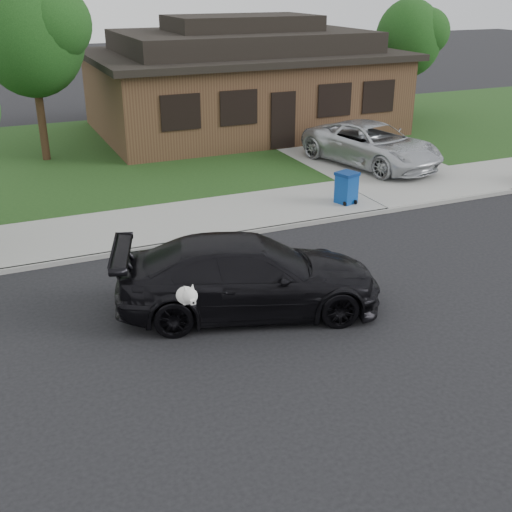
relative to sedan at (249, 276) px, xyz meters
name	(u,v)px	position (x,y,z in m)	size (l,w,h in m)	color
ground	(336,285)	(2.19, 0.30, -0.76)	(120.00, 120.00, 0.00)	black
sidewalk	(247,212)	(2.19, 5.30, -0.70)	(60.00, 3.00, 0.12)	gray
curb	(269,229)	(2.19, 3.80, -0.70)	(60.00, 0.12, 0.12)	gray
lawn	(167,149)	(2.19, 13.30, -0.69)	(60.00, 13.00, 0.13)	#193814
driveway	(341,151)	(8.19, 10.30, -0.69)	(4.50, 13.00, 0.14)	gray
sedan	(249,276)	(0.00, 0.00, 0.00)	(5.60, 3.54, 1.51)	black
minivan	(372,144)	(8.01, 7.93, 0.10)	(2.39, 5.19, 1.44)	silver
recycling_bin	(346,187)	(5.09, 4.75, -0.18)	(0.69, 0.69, 0.91)	navy
house	(242,81)	(6.19, 15.29, 1.38)	(12.60, 8.60, 4.65)	#422B1C
tree_0	(36,33)	(-2.14, 13.17, 3.72)	(3.78, 3.60, 6.34)	#332114
tree_1	(413,37)	(14.33, 14.69, 2.96)	(3.15, 3.00, 5.25)	#332114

